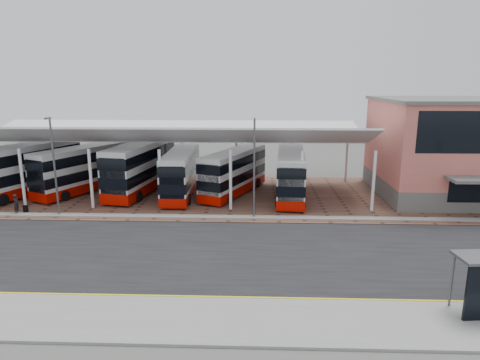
{
  "coord_description": "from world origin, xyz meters",
  "views": [
    {
      "loc": [
        2.1,
        -26.66,
        10.89
      ],
      "look_at": [
        0.78,
        9.12,
        2.48
      ],
      "focal_mm": 32.0,
      "sensor_mm": 36.0,
      "label": 1
    }
  ],
  "objects_px": {
    "terminal": "(478,148)",
    "bus_2": "(141,167)",
    "bus_0": "(26,170)",
    "bus_5": "(291,175)",
    "bus_3": "(181,173)",
    "pedestrian": "(16,204)",
    "bus_1": "(83,169)",
    "bus_4": "(234,172)"
  },
  "relations": [
    {
      "from": "bus_1",
      "to": "bus_4",
      "type": "distance_m",
      "value": 14.92
    },
    {
      "from": "bus_1",
      "to": "bus_5",
      "type": "relative_size",
      "value": 1.02
    },
    {
      "from": "bus_4",
      "to": "bus_1",
      "type": "bearing_deg",
      "value": -158.2
    },
    {
      "from": "bus_1",
      "to": "bus_4",
      "type": "height_order",
      "value": "bus_1"
    },
    {
      "from": "bus_0",
      "to": "bus_4",
      "type": "height_order",
      "value": "bus_0"
    },
    {
      "from": "bus_2",
      "to": "bus_5",
      "type": "relative_size",
      "value": 1.13
    },
    {
      "from": "bus_0",
      "to": "bus_2",
      "type": "distance_m",
      "value": 10.89
    },
    {
      "from": "bus_1",
      "to": "pedestrian",
      "type": "bearing_deg",
      "value": -83.81
    },
    {
      "from": "bus_1",
      "to": "bus_4",
      "type": "xyz_separation_m",
      "value": [
        14.92,
        -0.35,
        -0.12
      ]
    },
    {
      "from": "bus_3",
      "to": "pedestrian",
      "type": "bearing_deg",
      "value": -153.85
    },
    {
      "from": "bus_3",
      "to": "bus_2",
      "type": "bearing_deg",
      "value": 161.54
    },
    {
      "from": "terminal",
      "to": "pedestrian",
      "type": "relative_size",
      "value": 10.96
    },
    {
      "from": "bus_0",
      "to": "bus_1",
      "type": "height_order",
      "value": "bus_0"
    },
    {
      "from": "bus_0",
      "to": "bus_5",
      "type": "bearing_deg",
      "value": 21.32
    },
    {
      "from": "bus_1",
      "to": "bus_3",
      "type": "bearing_deg",
      "value": 19.79
    },
    {
      "from": "bus_0",
      "to": "bus_2",
      "type": "relative_size",
      "value": 0.99
    },
    {
      "from": "bus_5",
      "to": "bus_3",
      "type": "bearing_deg",
      "value": -178.17
    },
    {
      "from": "bus_0",
      "to": "bus_4",
      "type": "bearing_deg",
      "value": 24.5
    },
    {
      "from": "bus_0",
      "to": "bus_3",
      "type": "height_order",
      "value": "bus_0"
    },
    {
      "from": "bus_0",
      "to": "bus_3",
      "type": "xyz_separation_m",
      "value": [
        14.97,
        0.28,
        -0.3
      ]
    },
    {
      "from": "bus_3",
      "to": "pedestrian",
      "type": "height_order",
      "value": "bus_3"
    },
    {
      "from": "bus_0",
      "to": "terminal",
      "type": "bearing_deg",
      "value": 23.25
    },
    {
      "from": "bus_1",
      "to": "pedestrian",
      "type": "height_order",
      "value": "bus_1"
    },
    {
      "from": "bus_2",
      "to": "pedestrian",
      "type": "relative_size",
      "value": 7.17
    },
    {
      "from": "terminal",
      "to": "bus_0",
      "type": "bearing_deg",
      "value": -178.37
    },
    {
      "from": "bus_1",
      "to": "bus_2",
      "type": "distance_m",
      "value": 5.71
    },
    {
      "from": "bus_2",
      "to": "bus_4",
      "type": "relative_size",
      "value": 1.17
    },
    {
      "from": "terminal",
      "to": "bus_1",
      "type": "relative_size",
      "value": 1.7
    },
    {
      "from": "terminal",
      "to": "bus_1",
      "type": "height_order",
      "value": "terminal"
    },
    {
      "from": "bus_3",
      "to": "bus_5",
      "type": "xyz_separation_m",
      "value": [
        10.41,
        -0.41,
        0.04
      ]
    },
    {
      "from": "bus_0",
      "to": "pedestrian",
      "type": "bearing_deg",
      "value": -47.46
    },
    {
      "from": "bus_0",
      "to": "bus_3",
      "type": "distance_m",
      "value": 14.97
    },
    {
      "from": "bus_1",
      "to": "bus_2",
      "type": "xyz_separation_m",
      "value": [
        5.7,
        0.25,
        0.19
      ]
    },
    {
      "from": "bus_0",
      "to": "bus_1",
      "type": "xyz_separation_m",
      "value": [
        5.08,
        1.35,
        -0.19
      ]
    },
    {
      "from": "terminal",
      "to": "bus_3",
      "type": "bearing_deg",
      "value": -178.06
    },
    {
      "from": "pedestrian",
      "to": "bus_0",
      "type": "bearing_deg",
      "value": 14.15
    },
    {
      "from": "bus_3",
      "to": "bus_0",
      "type": "bearing_deg",
      "value": -179.93
    },
    {
      "from": "terminal",
      "to": "bus_2",
      "type": "xyz_separation_m",
      "value": [
        -32.21,
        0.37,
        -2.19
      ]
    },
    {
      "from": "terminal",
      "to": "bus_4",
      "type": "bearing_deg",
      "value": -179.45
    },
    {
      "from": "bus_2",
      "to": "bus_1",
      "type": "bearing_deg",
      "value": -168.18
    },
    {
      "from": "pedestrian",
      "to": "terminal",
      "type": "bearing_deg",
      "value": -86.43
    },
    {
      "from": "terminal",
      "to": "bus_3",
      "type": "distance_m",
      "value": 28.14
    }
  ]
}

